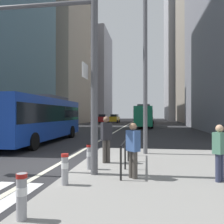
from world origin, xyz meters
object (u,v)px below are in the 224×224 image
at_px(pedestrian_walking, 133,148).
at_px(pedestrian_far, 106,137).
at_px(bollard_front, 22,194).
at_px(city_bus_blue_oncoming, 41,117).
at_px(pedestrian_waiting, 220,150).
at_px(bollard_right, 89,156).
at_px(car_oncoming_mid, 114,118).
at_px(traffic_signal_gantry, 28,49).
at_px(city_bus_red_receding, 144,115).
at_px(car_receding_far, 149,119).
at_px(bollard_left, 65,167).
at_px(street_lamp_post, 145,45).
at_px(car_oncoming_far, 103,119).
at_px(city_bus_red_distant, 142,115).
at_px(car_receding_near, 150,118).

relative_size(pedestrian_walking, pedestrian_far, 0.91).
xyz_separation_m(bollard_front, pedestrian_walking, (1.80, 3.03, 0.43)).
bearing_deg(bollard_front, pedestrian_walking, 59.26).
relative_size(city_bus_blue_oncoming, pedestrian_waiting, 7.13).
relative_size(city_bus_blue_oncoming, bollard_right, 13.53).
relative_size(car_oncoming_mid, traffic_signal_gantry, 0.64).
distance_m(city_bus_red_receding, car_receding_far, 12.27).
distance_m(car_receding_far, bollard_left, 43.23).
relative_size(street_lamp_post, bollard_front, 9.72).
bearing_deg(car_oncoming_far, car_receding_far, -12.09).
height_order(city_bus_blue_oncoming, bollard_front, city_bus_blue_oncoming).
bearing_deg(city_bus_red_distant, pedestrian_waiting, -86.50).
bearing_deg(street_lamp_post, city_bus_blue_oncoming, 148.11).
relative_size(car_receding_near, bollard_front, 5.21).
distance_m(car_oncoming_far, street_lamp_post, 41.32).
xyz_separation_m(city_bus_red_receding, bollard_front, (-1.85, -33.04, -1.23)).
bearing_deg(city_bus_red_distant, street_lamp_post, -88.69).
height_order(traffic_signal_gantry, pedestrian_far, traffic_signal_gantry).
bearing_deg(city_bus_red_distant, car_oncoming_mid, -142.21).
bearing_deg(bollard_right, pedestrian_far, 70.73).
bearing_deg(traffic_signal_gantry, car_receding_far, 84.24).
distance_m(car_oncoming_mid, pedestrian_walking, 47.09).
bearing_deg(pedestrian_far, city_bus_red_distant, 89.54).
height_order(car_oncoming_mid, pedestrian_waiting, car_oncoming_mid).
relative_size(traffic_signal_gantry, pedestrian_waiting, 4.18).
bearing_deg(bollard_right, bollard_front, -93.91).
bearing_deg(car_receding_near, city_bus_red_receding, -92.11).
bearing_deg(bollard_left, car_receding_near, 87.29).
relative_size(city_bus_blue_oncoming, pedestrian_walking, 6.98).
xyz_separation_m(car_receding_far, traffic_signal_gantry, (-4.24, -41.97, 3.15)).
xyz_separation_m(traffic_signal_gantry, bollard_right, (1.91, 0.65, -3.52)).
bearing_deg(pedestrian_walking, car_receding_near, 88.87).
distance_m(car_receding_far, street_lamp_post, 38.10).
relative_size(city_bus_blue_oncoming, car_receding_far, 2.56).
xyz_separation_m(city_bus_red_distant, pedestrian_waiting, (3.14, -51.34, -0.82)).
distance_m(bollard_left, bollard_right, 1.84).
distance_m(city_bus_blue_oncoming, car_oncoming_far, 35.45).
bearing_deg(car_oncoming_mid, pedestrian_walking, -81.61).
relative_size(city_bus_red_receding, car_oncoming_far, 2.67).
bearing_deg(bollard_left, car_oncoming_far, 99.29).
bearing_deg(pedestrian_walking, city_bus_red_distant, 90.83).
bearing_deg(pedestrian_waiting, city_bus_red_receding, 94.49).
relative_size(car_receding_near, car_oncoming_far, 1.04).
height_order(car_oncoming_far, pedestrian_waiting, car_oncoming_far).
bearing_deg(car_receding_far, bollard_right, -93.22).
height_order(car_oncoming_far, bollard_right, car_oncoming_far).
bearing_deg(city_bus_red_distant, car_receding_far, -80.43).
xyz_separation_m(car_oncoming_mid, car_oncoming_far, (-2.29, -2.22, -0.00)).
height_order(city_bus_blue_oncoming, car_receding_far, city_bus_blue_oncoming).
height_order(city_bus_red_distant, car_oncoming_far, city_bus_red_distant).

